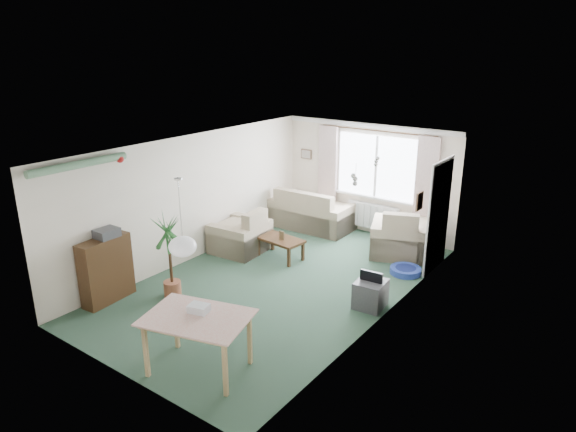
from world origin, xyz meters
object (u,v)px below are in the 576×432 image
Objects in this scene: bookshelf at (106,270)px; dining_table at (199,344)px; houseplant at (170,256)px; armchair_left at (240,230)px; tv_cube at (370,294)px; coffee_table at (280,248)px; pet_bed at (406,271)px; sofa at (312,208)px; armchair_corner at (400,231)px.

bookshelf reaches higher than dining_table.
armchair_left is at bearing 100.30° from houseplant.
houseplant is at bearing -155.22° from tv_cube.
coffee_table is 1.86× the size of tv_cube.
armchair_left is 2.20m from houseplant.
dining_table is 2.46× the size of tv_cube.
armchair_left is 1.78× the size of pet_bed.
bookshelf is at bearing 79.99° from sofa.
bookshelf reaches higher than coffee_table.
armchair_corner is 3.17m from armchair_left.
sofa is at bearing 104.56° from coffee_table.
armchair_corner is at bearing 121.68° from pet_bed.
pet_bed is (0.94, 4.27, -0.32)m from dining_table.
armchair_corner is (2.26, -0.30, 0.03)m from sofa.
armchair_corner is 2.38m from coffee_table.
tv_cube is (2.32, -0.74, 0.02)m from coffee_table.
bookshelf is (-0.74, -4.87, 0.08)m from sofa.
armchair_left is 0.93× the size of bookshelf.
armchair_left is at bearing 123.57° from dining_table.
armchair_left reaches higher than tv_cube.
armchair_left is at bearing 78.30° from bookshelf.
houseplant is 2.20m from dining_table.
pet_bed is at bearing 157.12° from sofa.
dining_table is (1.82, -1.18, -0.34)m from houseplant.
houseplant is 3.26m from tv_cube.
armchair_corner is 5.47m from bookshelf.
armchair_left is (-2.66, -1.72, -0.04)m from armchair_corner.
bookshelf is 5.17m from pet_bed.
armchair_corner is 1.20× the size of coffee_table.
coffee_table is 2.43m from tv_cube.
sofa is 2.98m from pet_bed.
dining_table is at bearing 29.20° from armchair_left.
armchair_corner is at bearing 59.57° from houseplant.
pet_bed is (2.27, 0.76, -0.15)m from coffee_table.
bookshelf reaches higher than pet_bed.
tv_cube reaches higher than pet_bed.
sofa is 3.77× the size of tv_cube.
armchair_corner is 4.50m from houseplant.
bookshelf is at bearing -11.16° from armchair_left.
sofa is 1.53× the size of dining_table.
tv_cube is at bearing 70.35° from dining_table.
coffee_table is 2.40m from pet_bed.
houseplant reaches higher than tv_cube.
houseplant is at bearing 88.51° from sofa.
armchair_corner is 1.01× the size of bookshelf.
armchair_left is 0.84× the size of dining_table.
dining_table is at bearing -69.20° from coffee_table.
bookshelf is at bearing -151.80° from tv_cube.
houseplant reaches higher than coffee_table.
bookshelf is 0.90× the size of dining_table.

